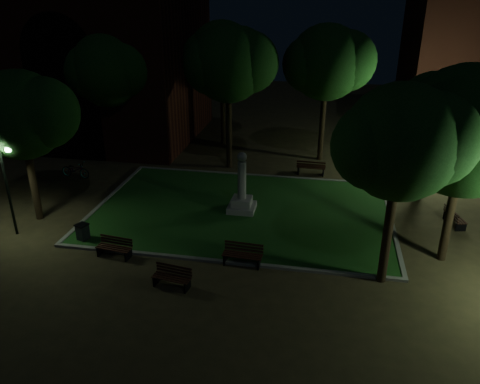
# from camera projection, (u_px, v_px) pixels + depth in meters

# --- Properties ---
(ground) EXTENTS (80.00, 80.00, 0.00)m
(ground) POSITION_uv_depth(u_px,v_px,m) (234.00, 229.00, 22.80)
(ground) COLOR #40371F
(lawn) EXTENTS (15.00, 10.00, 0.08)m
(lawn) POSITION_uv_depth(u_px,v_px,m) (242.00, 211.00, 24.58)
(lawn) COLOR #1F5119
(lawn) RESTS_ON ground
(lawn_kerb) EXTENTS (15.40, 10.40, 0.12)m
(lawn_kerb) POSITION_uv_depth(u_px,v_px,m) (242.00, 210.00, 24.58)
(lawn_kerb) COLOR slate
(lawn_kerb) RESTS_ON ground
(monument) EXTENTS (1.40, 1.40, 3.20)m
(monument) POSITION_uv_depth(u_px,v_px,m) (242.00, 195.00, 24.22)
(monument) COLOR gray
(monument) RESTS_ON lawn
(building_main) EXTENTS (20.00, 12.00, 15.00)m
(building_main) POSITION_uv_depth(u_px,v_px,m) (62.00, 38.00, 34.94)
(building_main) COLOR #491D13
(building_main) RESTS_ON ground
(tree_west) EXTENTS (5.17, 4.22, 7.48)m
(tree_west) POSITION_uv_depth(u_px,v_px,m) (22.00, 115.00, 21.71)
(tree_west) COLOR black
(tree_west) RESTS_ON ground
(tree_north_wl) EXTENTS (5.73, 4.67, 8.94)m
(tree_north_wl) POSITION_uv_depth(u_px,v_px,m) (230.00, 64.00, 28.09)
(tree_north_wl) COLOR black
(tree_north_wl) RESTS_ON ground
(tree_north_er) EXTENTS (5.90, 4.82, 8.89)m
(tree_north_er) POSITION_uv_depth(u_px,v_px,m) (328.00, 63.00, 29.49)
(tree_north_er) COLOR black
(tree_north_er) RESTS_ON ground
(tree_ne) EXTENTS (5.10, 4.16, 6.86)m
(tree_ne) POSITION_uv_depth(u_px,v_px,m) (435.00, 111.00, 24.99)
(tree_ne) COLOR black
(tree_ne) RESTS_ON ground
(tree_east) EXTENTS (6.39, 5.22, 8.32)m
(tree_east) POSITION_uv_depth(u_px,v_px,m) (469.00, 132.00, 17.98)
(tree_east) COLOR black
(tree_east) RESTS_ON ground
(tree_se) EXTENTS (5.22, 4.26, 7.92)m
(tree_se) POSITION_uv_depth(u_px,v_px,m) (403.00, 143.00, 16.45)
(tree_se) COLOR black
(tree_se) RESTS_ON ground
(tree_nw) EXTENTS (5.97, 4.87, 8.43)m
(tree_nw) POSITION_uv_depth(u_px,v_px,m) (111.00, 70.00, 29.95)
(tree_nw) COLOR black
(tree_nw) RESTS_ON ground
(tree_far_north) EXTENTS (5.95, 4.86, 8.86)m
(tree_far_north) POSITION_uv_depth(u_px,v_px,m) (224.00, 56.00, 32.81)
(tree_far_north) COLOR black
(tree_far_north) RESTS_ON ground
(lamppost_sw) EXTENTS (1.18, 0.28, 4.41)m
(lamppost_sw) POSITION_uv_depth(u_px,v_px,m) (4.00, 174.00, 21.12)
(lamppost_sw) COLOR black
(lamppost_sw) RESTS_ON ground
(lamppost_nw) EXTENTS (1.18, 0.28, 4.36)m
(lamppost_nw) POSITION_uv_depth(u_px,v_px,m) (122.00, 106.00, 33.29)
(lamppost_nw) COLOR black
(lamppost_nw) RESTS_ON ground
(lamppost_ne) EXTENTS (1.18, 0.28, 3.99)m
(lamppost_ne) POSITION_uv_depth(u_px,v_px,m) (435.00, 131.00, 28.35)
(lamppost_ne) COLOR black
(lamppost_ne) RESTS_ON ground
(bench_near_left) EXTENTS (1.60, 0.76, 0.84)m
(bench_near_left) POSITION_uv_depth(u_px,v_px,m) (172.00, 277.00, 18.28)
(bench_near_left) COLOR black
(bench_near_left) RESTS_ON ground
(bench_near_right) EXTENTS (1.72, 0.69, 0.92)m
(bench_near_right) POSITION_uv_depth(u_px,v_px,m) (243.00, 255.00, 19.75)
(bench_near_right) COLOR black
(bench_near_right) RESTS_ON ground
(bench_west_near) EXTENTS (1.63, 0.74, 0.86)m
(bench_west_near) POSITION_uv_depth(u_px,v_px,m) (115.00, 248.00, 20.36)
(bench_west_near) COLOR black
(bench_west_near) RESTS_ON ground
(bench_right_side) EXTENTS (0.86, 1.60, 0.83)m
(bench_right_side) POSITION_uv_depth(u_px,v_px,m) (454.00, 218.00, 23.05)
(bench_right_side) COLOR black
(bench_right_side) RESTS_ON ground
(bench_far_side) EXTENTS (1.80, 0.70, 0.97)m
(bench_far_side) POSITION_uv_depth(u_px,v_px,m) (311.00, 168.00, 29.27)
(bench_far_side) COLOR black
(bench_far_side) RESTS_ON ground
(trash_bin) EXTENTS (0.63, 0.63, 0.86)m
(trash_bin) POSITION_uv_depth(u_px,v_px,m) (83.00, 232.00, 21.58)
(trash_bin) COLOR black
(trash_bin) RESTS_ON ground
(bicycle) EXTENTS (1.98, 0.88, 1.01)m
(bicycle) POSITION_uv_depth(u_px,v_px,m) (75.00, 170.00, 28.87)
(bicycle) COLOR black
(bicycle) RESTS_ON ground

